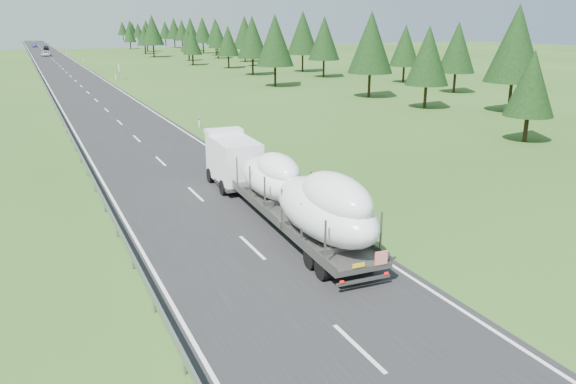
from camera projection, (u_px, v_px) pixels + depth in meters
name	position (u px, v px, depth m)	size (l,w,h in m)	color
ground	(252.00, 248.00, 25.39)	(400.00, 400.00, 0.00)	#2C4F1A
road_surface	(66.00, 72.00, 111.85)	(10.00, 400.00, 0.02)	black
guardrail	(37.00, 70.00, 109.46)	(0.10, 400.00, 0.76)	slate
marker_posts	(74.00, 54.00, 161.90)	(0.13, 350.08, 1.00)	silver
highway_sign	(119.00, 69.00, 96.97)	(0.08, 0.90, 2.60)	slate
tree_line_right	(241.00, 35.00, 129.60)	(27.98, 313.95, 11.86)	black
boat_truck	(287.00, 187.00, 27.41)	(3.19, 17.98, 3.93)	white
distant_van	(46.00, 54.00, 160.57)	(2.47, 5.35, 1.49)	silver
distant_car_dark	(46.00, 48.00, 195.41)	(1.81, 4.49, 1.53)	black
distant_car_blue	(34.00, 45.00, 214.87)	(1.53, 4.39, 1.45)	#1B1D4C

